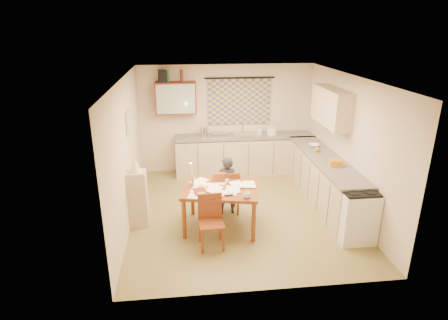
{
  "coord_description": "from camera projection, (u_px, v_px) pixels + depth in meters",
  "views": [
    {
      "loc": [
        -1.02,
        -6.26,
        3.35
      ],
      "look_at": [
        -0.29,
        0.2,
        0.97
      ],
      "focal_mm": 30.0,
      "sensor_mm": 36.0,
      "label": 1
    }
  ],
  "objects": [
    {
      "name": "orange_bag",
      "position": [
        336.0,
        163.0,
        6.75
      ],
      "size": [
        0.25,
        0.2,
        0.12
      ],
      "primitive_type": "cube",
      "rotation": [
        0.0,
        0.0,
        -0.19
      ],
      "color": "orange",
      "rests_on": "counter_right"
    },
    {
      "name": "mug",
      "position": [
        247.0,
        195.0,
        5.91
      ],
      "size": [
        0.19,
        0.19,
        0.1
      ],
      "primitive_type": "imported",
      "rotation": [
        0.0,
        0.0,
        -0.32
      ],
      "color": "white",
      "rests_on": "dining_table"
    },
    {
      "name": "fruit_orange",
      "position": [
        317.0,
        149.0,
        7.51
      ],
      "size": [
        0.1,
        0.1,
        0.1
      ],
      "primitive_type": "sphere",
      "color": "orange",
      "rests_on": "counter_right"
    },
    {
      "name": "counter_right",
      "position": [
        324.0,
        180.0,
        7.37
      ],
      "size": [
        0.62,
        2.95,
        0.92
      ],
      "color": "tan",
      "rests_on": "floor"
    },
    {
      "name": "lampshade",
      "position": [
        135.0,
        165.0,
        6.26
      ],
      "size": [
        0.2,
        0.2,
        0.22
      ],
      "primitive_type": "cone",
      "color": "beige",
      "rests_on": "shelf_stand"
    },
    {
      "name": "candle_flame",
      "position": [
        190.0,
        163.0,
        6.23
      ],
      "size": [
        0.02,
        0.02,
        0.02
      ],
      "primitive_type": "sphere",
      "color": "#FFCC66",
      "rests_on": "dining_table"
    },
    {
      "name": "counter_back",
      "position": [
        246.0,
        154.0,
        8.81
      ],
      "size": [
        3.3,
        0.62,
        0.92
      ],
      "color": "tan",
      "rests_on": "floor"
    },
    {
      "name": "print_canvas",
      "position": [
        131.0,
        122.0,
        6.68
      ],
      "size": [
        0.01,
        0.42,
        0.32
      ],
      "primitive_type": "cube",
      "color": "beige",
      "rests_on": "wall_left"
    },
    {
      "name": "wall_right",
      "position": [
        349.0,
        145.0,
        6.88
      ],
      "size": [
        0.02,
        4.5,
        2.5
      ],
      "primitive_type": "cube",
      "color": "beige",
      "rests_on": "floor"
    },
    {
      "name": "wall_back",
      "position": [
        226.0,
        119.0,
        8.78
      ],
      "size": [
        4.0,
        0.02,
        2.5
      ],
      "primitive_type": "cube",
      "color": "beige",
      "rests_on": "floor"
    },
    {
      "name": "orange_box",
      "position": [
        202.0,
        194.0,
        6.01
      ],
      "size": [
        0.12,
        0.08,
        0.04
      ],
      "primitive_type": "cube",
      "rotation": [
        0.0,
        0.0,
        0.04
      ],
      "color": "orange",
      "rests_on": "dining_table"
    },
    {
      "name": "kettle",
      "position": [
        204.0,
        132.0,
        8.5
      ],
      "size": [
        0.21,
        0.21,
        0.24
      ],
      "primitive_type": "cylinder",
      "rotation": [
        0.0,
        0.0,
        0.18
      ],
      "color": "silver",
      "rests_on": "counter_back"
    },
    {
      "name": "wall_front",
      "position": [
        270.0,
        207.0,
        4.56
      ],
      "size": [
        4.0,
        0.02,
        2.5
      ],
      "primitive_type": "cube",
      "color": "beige",
      "rests_on": "floor"
    },
    {
      "name": "wall_cabinet",
      "position": [
        176.0,
        98.0,
        8.3
      ],
      "size": [
        0.9,
        0.34,
        0.7
      ],
      "primitive_type": "cube",
      "color": "#581B15",
      "rests_on": "wall_back"
    },
    {
      "name": "speaker",
      "position": [
        162.0,
        76.0,
        8.11
      ],
      "size": [
        0.19,
        0.22,
        0.26
      ],
      "primitive_type": "cube",
      "rotation": [
        0.0,
        0.0,
        0.15
      ],
      "color": "black",
      "rests_on": "wall_cabinet"
    },
    {
      "name": "wall_left",
      "position": [
        126.0,
        153.0,
        6.45
      ],
      "size": [
        0.02,
        4.5,
        2.5
      ],
      "primitive_type": "cube",
      "color": "beige",
      "rests_on": "floor"
    },
    {
      "name": "upper_cabinet_right",
      "position": [
        331.0,
        107.0,
        7.17
      ],
      "size": [
        0.34,
        1.3,
        0.7
      ],
      "primitive_type": "cube",
      "color": "tan",
      "rests_on": "wall_right"
    },
    {
      "name": "framed_print",
      "position": [
        129.0,
        122.0,
        6.68
      ],
      "size": [
        0.04,
        0.5,
        0.4
      ],
      "primitive_type": "cube",
      "color": "beige",
      "rests_on": "wall_left"
    },
    {
      "name": "bottle_green",
      "position": [
        168.0,
        76.0,
        8.12
      ],
      "size": [
        0.08,
        0.08,
        0.26
      ],
      "primitive_type": "cylinder",
      "rotation": [
        0.0,
        0.0,
        -0.14
      ],
      "color": "#195926",
      "rests_on": "wall_cabinet"
    },
    {
      "name": "candle_holder",
      "position": [
        193.0,
        181.0,
        6.35
      ],
      "size": [
        0.07,
        0.07,
        0.18
      ],
      "primitive_type": "cylinder",
      "rotation": [
        0.0,
        0.0,
        -0.11
      ],
      "color": "silver",
      "rests_on": "dining_table"
    },
    {
      "name": "floor",
      "position": [
        240.0,
        212.0,
        7.1
      ],
      "size": [
        4.0,
        4.5,
        0.02
      ],
      "primitive_type": "cube",
      "color": "olive",
      "rests_on": "ground"
    },
    {
      "name": "person",
      "position": [
        227.0,
        185.0,
        6.86
      ],
      "size": [
        0.41,
        0.27,
        1.11
      ],
      "primitive_type": "imported",
      "rotation": [
        0.0,
        0.0,
        3.13
      ],
      "color": "black",
      "rests_on": "floor"
    },
    {
      "name": "dish_rack",
      "position": [
        219.0,
        135.0,
        8.57
      ],
      "size": [
        0.35,
        0.3,
        0.06
      ],
      "primitive_type": "cube",
      "rotation": [
        0.0,
        0.0,
        -0.01
      ],
      "color": "silver",
      "rests_on": "counter_back"
    },
    {
      "name": "letter_rack",
      "position": [
        219.0,
        177.0,
        6.51
      ],
      "size": [
        0.23,
        0.12,
        0.16
      ],
      "primitive_type": "cube",
      "rotation": [
        0.0,
        0.0,
        -0.07
      ],
      "color": "#652B10",
      "rests_on": "dining_table"
    },
    {
      "name": "ceiling",
      "position": [
        242.0,
        77.0,
        6.24
      ],
      "size": [
        4.0,
        4.5,
        0.02
      ],
      "primitive_type": "cube",
      "color": "white",
      "rests_on": "floor"
    },
    {
      "name": "bottle_brown",
      "position": [
        182.0,
        76.0,
        8.15
      ],
      "size": [
        0.08,
        0.08,
        0.26
      ],
      "primitive_type": "cylinder",
      "rotation": [
        0.0,
        0.0,
        0.22
      ],
      "color": "#581B15",
      "rests_on": "wall_cabinet"
    },
    {
      "name": "mixing_bowl",
      "position": [
        272.0,
        131.0,
        8.69
      ],
      "size": [
        0.26,
        0.26,
        0.16
      ],
      "primitive_type": "cylinder",
      "rotation": [
        0.0,
        0.0,
        0.07
      ],
      "color": "white",
      "rests_on": "counter_back"
    },
    {
      "name": "tap",
      "position": [
        243.0,
        127.0,
        8.76
      ],
      "size": [
        0.03,
        0.03,
        0.28
      ],
      "primitive_type": "cylinder",
      "rotation": [
        0.0,
        0.0,
        0.15
      ],
      "color": "silver",
      "rests_on": "counter_back"
    },
    {
      "name": "book",
      "position": [
        196.0,
        188.0,
        6.25
      ],
      "size": [
        0.31,
        0.35,
        0.02
      ],
      "primitive_type": "imported",
      "rotation": [
        0.0,
        0.0,
        -0.23
      ],
      "color": "orange",
      "rests_on": "dining_table"
    },
    {
      "name": "dining_table",
      "position": [
        221.0,
        208.0,
        6.42
      ],
      "size": [
        1.41,
        1.18,
        0.75
      ],
      "rotation": [
        0.0,
        0.0,
        -0.2
      ],
      "color": "#652B10",
      "rests_on": "floor"
    },
    {
      "name": "bowl",
      "position": [
        314.0,
        145.0,
        7.85
      ],
      "size": [
        0.33,
        0.33,
        0.06
      ],
      "primitive_type": "imported",
      "rotation": [
        0.0,
        0.0,
        -0.24
      ],
      "color": "white",
      "rests_on": "counter_right"
    },
    {
      "name": "soap_bottle",
      "position": [
        260.0,
        130.0,
        8.7
      ],
      "size": [
        0.14,
        0.14,
        0.19
      ],
      "primitive_type": "imported",
      "rotation": [
        0.0,
        0.0,
        0.31
      ],
      "color": "white",
      "rests_on": "counter_back"
    },
    {
      "name": "candle",
      "position": [
        192.0,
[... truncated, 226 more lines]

